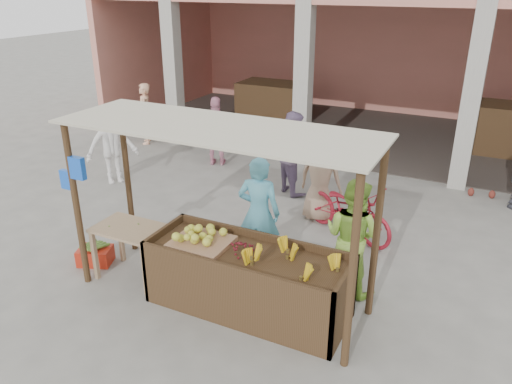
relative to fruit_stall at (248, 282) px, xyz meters
The scene contains 20 objects.
ground 0.64m from the fruit_stall, behind, with size 60.00×60.00×0.00m, color slate.
market_building 9.23m from the fruit_stall, 92.86° to the left, with size 14.40×6.40×4.20m.
fruit_stall is the anchor object (origin of this frame).
stall_awning 1.66m from the fruit_stall, behind, with size 4.09×1.35×2.39m.
banana_heap 0.79m from the fruit_stall, ahead, with size 1.11×0.61×0.20m, color gold, non-canonical shape.
melon_tray 0.83m from the fruit_stall, behind, with size 0.74×0.64×0.20m.
berry_heap 0.49m from the fruit_stall, 167.97° to the left, with size 0.49×0.40×0.16m, color maroon.
side_table 1.85m from the fruit_stall, behind, with size 0.99×0.66×0.80m.
papaya_pile 1.90m from the fruit_stall, behind, with size 0.75×0.43×0.21m, color #428B2D, non-canonical shape.
red_crate 2.61m from the fruit_stall, behind, with size 0.49×0.35×0.25m, color red.
plantain_bundle 2.60m from the fruit_stall, behind, with size 0.38×0.27×0.08m, color #56812F, non-canonical shape.
produce_sacks 5.84m from the fruit_stall, 64.69° to the left, with size 0.86×0.54×0.66m.
vendor_blue 1.22m from the fruit_stall, 108.47° to the left, with size 0.69×0.51×1.84m, color #5AB5D0.
vendor_green 1.54m from the fruit_stall, 44.79° to the left, with size 0.83×0.48×1.72m, color #94C543.
motorcycle 2.61m from the fruit_stall, 77.61° to the left, with size 1.88×0.65×0.98m, color maroon.
shopper_a 5.30m from the fruit_stall, 149.43° to the left, with size 1.16×0.58×1.81m, color silver.
shopper_b 5.61m from the fruit_stall, 124.37° to the left, with size 0.99×0.53×1.69m, color pink.
shopper_c 2.98m from the fruit_stall, 91.42° to the left, with size 0.84×0.55×1.74m, color tan.
shopper_e 7.71m from the fruit_stall, 137.38° to the left, with size 0.61×0.46×1.63m, color #FAB48B.
shopper_f 4.04m from the fruit_stall, 104.27° to the left, with size 0.89×0.51×1.82m, color slate.
Camera 1 is at (3.01, -4.83, 3.99)m, focal length 35.00 mm.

